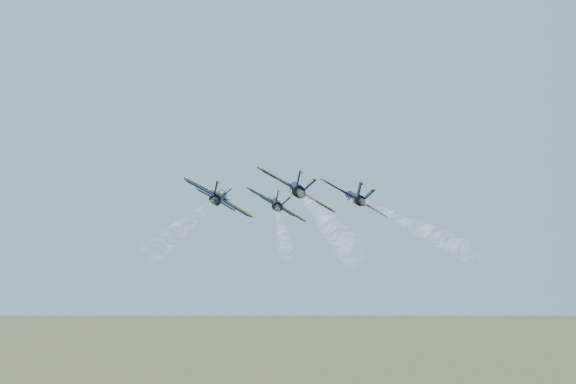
% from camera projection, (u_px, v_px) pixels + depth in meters
% --- Properties ---
extents(jet_lead, '(9.56, 14.67, 5.72)m').
position_uv_depth(jet_lead, '(276.00, 204.00, 105.34)').
color(jet_lead, black).
extents(jet_left, '(9.56, 14.67, 5.72)m').
position_uv_depth(jet_left, '(219.00, 197.00, 92.45)').
color(jet_left, black).
extents(jet_right, '(9.56, 14.67, 5.72)m').
position_uv_depth(jet_right, '(354.00, 198.00, 93.95)').
color(jet_right, black).
extents(jet_slot, '(9.56, 14.67, 5.72)m').
position_uv_depth(jet_slot, '(296.00, 190.00, 81.36)').
color(jet_slot, black).
extents(smoke_trail_lead, '(15.62, 46.41, 1.93)m').
position_uv_depth(smoke_trail_lead, '(295.00, 178.00, 69.57)').
color(smoke_trail_lead, white).
extents(smoke_trail_left, '(15.62, 46.41, 1.93)m').
position_uv_depth(smoke_trail_left, '(205.00, 161.00, 56.68)').
color(smoke_trail_left, white).
extents(smoke_trail_right, '(15.62, 46.41, 1.93)m').
position_uv_depth(smoke_trail_right, '(424.00, 164.00, 58.18)').
color(smoke_trail_right, white).
extents(smoke_trail_slot, '(15.62, 46.41, 1.93)m').
position_uv_depth(smoke_trail_slot, '(340.00, 139.00, 45.59)').
color(smoke_trail_slot, white).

